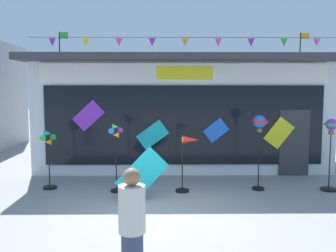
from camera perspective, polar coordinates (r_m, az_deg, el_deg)
The scene contains 9 objects.
ground_plane at distance 8.18m, azimuth -1.12°, elevation -13.16°, with size 80.00×80.00×0.00m, color gray.
kite_shop_building at distance 13.78m, azimuth 1.89°, elevation 2.43°, with size 9.68×6.06×4.67m.
wind_spinner_far_left at distance 10.30m, azimuth -17.79°, elevation -3.94°, with size 0.39×0.36×1.57m.
wind_spinner_left at distance 9.56m, azimuth -7.96°, elevation -3.49°, with size 0.35×0.30×1.76m.
wind_spinner_center_left at distance 9.56m, azimuth 3.05°, elevation -4.42°, with size 0.61×0.34×1.45m.
wind_spinner_center_right at distance 9.92m, azimuth 13.80°, elevation -0.67°, with size 0.34×0.34×1.97m.
wind_spinner_right at distance 10.47m, azimuth 23.61°, elevation -2.09°, with size 0.40×0.40×1.88m.
person_near_camera at distance 4.89m, azimuth -5.50°, elevation -15.91°, with size 0.34×0.34×1.68m.
display_kite_on_ground at distance 8.90m, azimuth -3.98°, elevation -7.33°, with size 0.65×0.03×1.19m, color #19B7BC.
Camera 1 is at (0.05, -7.73, 2.67)m, focal length 39.89 mm.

